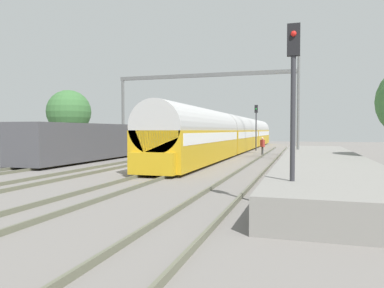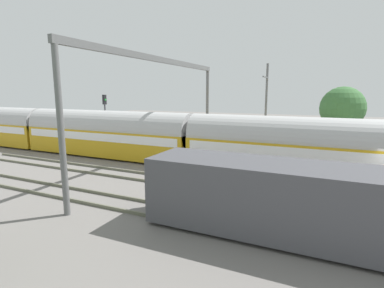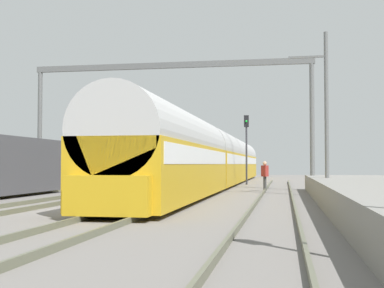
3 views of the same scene
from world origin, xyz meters
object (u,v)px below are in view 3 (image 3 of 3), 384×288
(railway_signal_far, at_px, (246,140))
(catenary_gantry, at_px, (170,93))
(passenger_train, at_px, (219,159))
(person_crossing, at_px, (265,173))

(railway_signal_far, relative_size, catenary_gantry, 0.30)
(passenger_train, bearing_deg, catenary_gantry, -107.84)
(passenger_train, relative_size, person_crossing, 28.44)
(person_crossing, bearing_deg, railway_signal_far, -32.25)
(railway_signal_far, bearing_deg, catenary_gantry, -115.60)
(person_crossing, distance_m, catenary_gantry, 7.68)
(railway_signal_far, bearing_deg, person_crossing, -79.60)
(person_crossing, relative_size, catenary_gantry, 0.10)
(passenger_train, xyz_separation_m, railway_signal_far, (1.92, 1.77, 1.40))
(person_crossing, xyz_separation_m, catenary_gantry, (-5.83, 0.80, 4.93))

